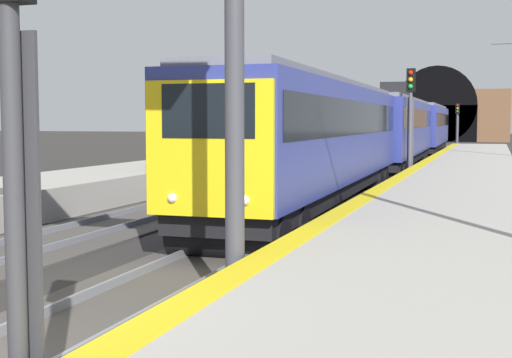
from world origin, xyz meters
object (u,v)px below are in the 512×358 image
object	(u,v)px
train_main_approaching	(395,129)
railway_signal_mid	(410,115)
train_adjacent_platform	(357,128)
railway_signal_near	(12,114)
railway_signal_far	(457,121)

from	to	relation	value
train_main_approaching	railway_signal_mid	bearing A→B (deg)	10.81
train_main_approaching	train_adjacent_platform	world-z (taller)	train_main_approaching
train_main_approaching	railway_signal_mid	xyz separation A→B (m)	(-8.66, -1.81, 0.74)
railway_signal_near	railway_signal_mid	size ratio (longest dim) A/B	0.93
railway_signal_near	railway_signal_far	size ratio (longest dim) A/B	1.05
railway_signal_far	railway_signal_mid	bearing A→B (deg)	0.00
train_main_approaching	railway_signal_near	distance (m)	36.30
train_main_approaching	train_adjacent_platform	size ratio (longest dim) A/B	0.97
railway_signal_mid	railway_signal_far	size ratio (longest dim) A/B	1.13
train_adjacent_platform	railway_signal_mid	xyz separation A→B (m)	(-21.03, -6.30, 0.82)
railway_signal_near	railway_signal_far	xyz separation A→B (m)	(69.19, -0.00, -0.14)
train_adjacent_platform	railway_signal_near	xyz separation A→B (m)	(-48.61, -6.30, 0.63)
train_adjacent_platform	railway_signal_far	xyz separation A→B (m)	(20.58, -6.30, 0.49)
train_adjacent_platform	railway_signal_far	size ratio (longest dim) A/B	12.68
train_main_approaching	railway_signal_far	distance (m)	32.99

